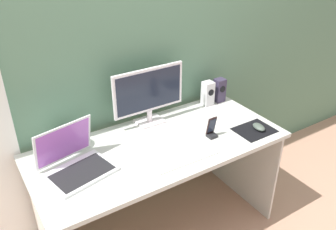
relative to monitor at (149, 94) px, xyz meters
The scene contains 11 objects.
wall_back 0.33m from the monitor, 120.23° to the left, with size 6.00×0.04×2.50m, color slate.
desk 0.46m from the monitor, 107.74° to the right, with size 1.56×0.70×0.75m.
monitor is the anchor object (origin of this frame).
speaker_right 0.61m from the monitor, ahead, with size 0.07×0.07×0.18m.
speaker_near_monitor 0.51m from the monitor, ahead, with size 0.07×0.08×0.18m.
laptop 0.67m from the monitor, 158.44° to the right, with size 0.40×0.36×0.25m.
fishbowl 0.58m from the monitor, behind, with size 0.16×0.16×0.16m, color silver.
keyboard_external 0.52m from the monitor, 94.92° to the right, with size 0.41×0.11×0.01m, color white.
mousepad 0.73m from the monitor, 41.41° to the right, with size 0.25×0.20×0.00m, color black.
mouse 0.75m from the monitor, 40.64° to the right, with size 0.06×0.10×0.04m, color #455047.
phone_in_dock 0.47m from the monitor, 57.43° to the right, with size 0.06×0.05×0.14m.
Camera 1 is at (-0.93, -1.56, 1.96)m, focal length 37.97 mm.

